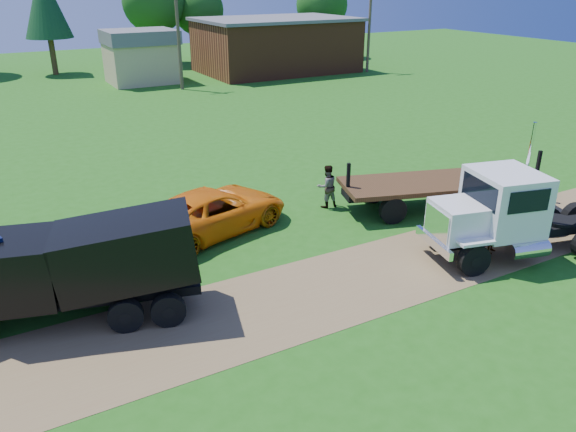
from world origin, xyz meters
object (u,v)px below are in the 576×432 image
white_semi_tractor (505,214)px  orange_pickup (213,211)px  spectator_a (494,230)px  black_dump_truck (80,266)px  flatbed_trailer (445,186)px

white_semi_tractor → orange_pickup: (-8.08, 6.84, -0.72)m
white_semi_tractor → orange_pickup: bearing=153.4°
orange_pickup → spectator_a: spectator_a is taller
black_dump_truck → orange_pickup: (5.52, 3.89, -0.86)m
black_dump_truck → orange_pickup: bearing=50.7°
black_dump_truck → spectator_a: (13.51, -2.69, -0.84)m
black_dump_truck → white_semi_tractor: bearing=3.3°
flatbed_trailer → white_semi_tractor: bearing=-90.7°
black_dump_truck → flatbed_trailer: bearing=20.8°
white_semi_tractor → black_dump_truck: white_semi_tractor is taller
white_semi_tractor → spectator_a: bearing=121.3°
white_semi_tractor → orange_pickup: 10.61m
orange_pickup → black_dump_truck: bearing=109.0°
flatbed_trailer → black_dump_truck: bearing=-157.4°
orange_pickup → spectator_a: 10.35m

